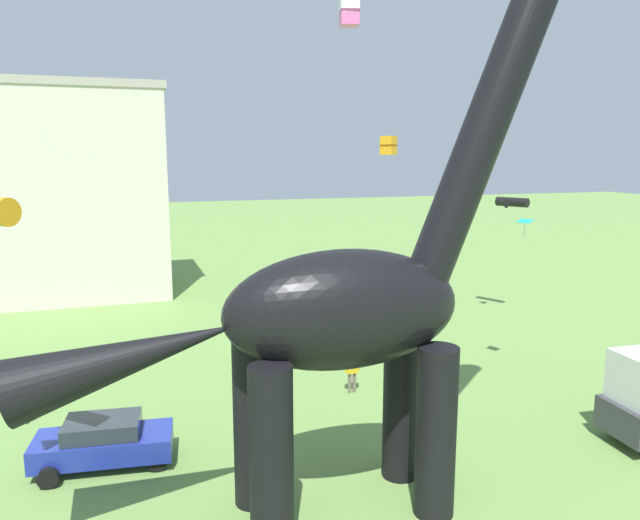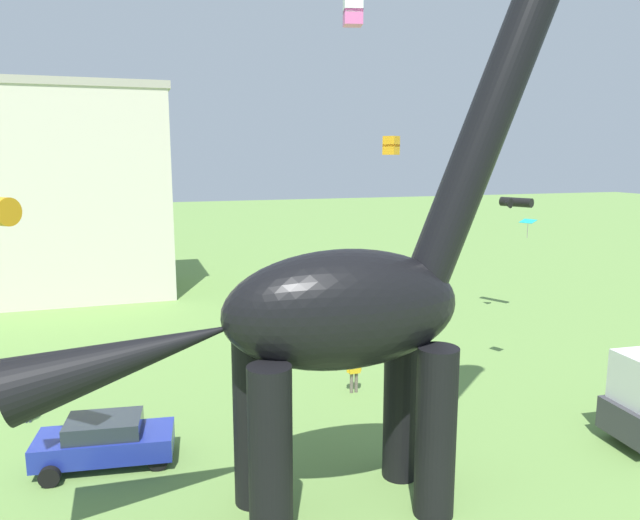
% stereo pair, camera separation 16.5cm
% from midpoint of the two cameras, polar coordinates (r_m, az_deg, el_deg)
% --- Properties ---
extents(dinosaur_sculpture, '(15.07, 3.19, 15.75)m').
position_cam_midpoint_polar(dinosaur_sculpture, '(15.80, 2.30, -4.73)').
color(dinosaur_sculpture, black).
rests_on(dinosaur_sculpture, ground_plane).
extents(parked_sedan_left, '(4.39, 2.29, 1.55)m').
position_cam_midpoint_polar(parked_sedan_left, '(20.89, -19.56, -15.86)').
color(parked_sedan_left, navy).
rests_on(parked_sedan_left, ground_plane).
extents(person_strolling_adult, '(0.38, 0.17, 1.01)m').
position_cam_midpoint_polar(person_strolling_adult, '(24.96, -25.92, -12.45)').
color(person_strolling_adult, '#2D3347').
rests_on(person_strolling_adult, ground_plane).
extents(person_vendor_side, '(0.65, 0.29, 1.73)m').
position_cam_midpoint_polar(person_vendor_side, '(25.10, 3.45, -10.24)').
color(person_vendor_side, '#6B6056').
rests_on(person_vendor_side, ground_plane).
extents(kite_far_left, '(2.01, 2.01, 0.58)m').
position_cam_midpoint_polar(kite_far_left, '(37.29, 18.12, 5.23)').
color(kite_far_left, black).
extents(kite_high_right, '(0.64, 0.73, 0.77)m').
position_cam_midpoint_polar(kite_high_right, '(26.68, 19.35, 3.49)').
color(kite_high_right, '#19B2B7').
extents(kite_high_left, '(0.80, 0.80, 0.82)m').
position_cam_midpoint_polar(kite_high_left, '(27.12, 6.96, 10.76)').
color(kite_high_left, orange).
extents(kite_apex, '(1.19, 1.19, 1.41)m').
position_cam_midpoint_polar(kite_apex, '(34.76, 3.30, 22.50)').
color(kite_apex, white).
extents(background_building_block, '(17.40, 8.38, 14.41)m').
position_cam_midpoint_polar(background_building_block, '(45.09, -25.08, 5.84)').
color(background_building_block, beige).
rests_on(background_building_block, ground_plane).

